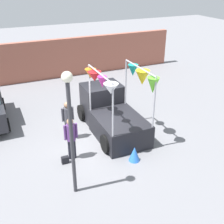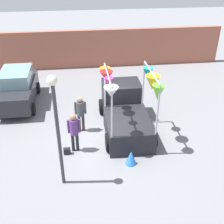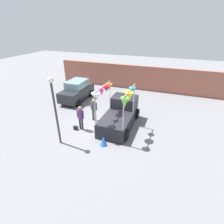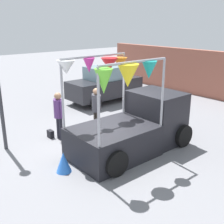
{
  "view_description": "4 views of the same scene",
  "coord_description": "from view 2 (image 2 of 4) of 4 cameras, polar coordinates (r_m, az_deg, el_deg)",
  "views": [
    {
      "loc": [
        -3.73,
        -9.8,
        6.55
      ],
      "look_at": [
        0.59,
        -0.12,
        1.24
      ],
      "focal_mm": 45.0,
      "sensor_mm": 36.0,
      "label": 1
    },
    {
      "loc": [
        -1.12,
        -10.36,
        7.31
      ],
      "look_at": [
        0.15,
        -0.31,
        1.39
      ],
      "focal_mm": 45.0,
      "sensor_mm": 36.0,
      "label": 2
    },
    {
      "loc": [
        4.14,
        -9.87,
        6.65
      ],
      "look_at": [
        0.58,
        -0.27,
        1.4
      ],
      "focal_mm": 28.0,
      "sensor_mm": 36.0,
      "label": 3
    },
    {
      "loc": [
        7.03,
        -5.59,
        4.1
      ],
      "look_at": [
        0.37,
        0.03,
        1.29
      ],
      "focal_mm": 45.0,
      "sensor_mm": 36.0,
      "label": 4
    }
  ],
  "objects": [
    {
      "name": "person_vendor",
      "position": [
        12.58,
        -6.42,
        0.29
      ],
      "size": [
        0.53,
        0.34,
        1.75
      ],
      "color": "#2D2823",
      "rests_on": "ground"
    },
    {
      "name": "street_lamp",
      "position": [
        8.95,
        -11.22,
        -1.37
      ],
      "size": [
        0.32,
        0.32,
        4.17
      ],
      "color": "#333338",
      "rests_on": "ground"
    },
    {
      "name": "person_customer",
      "position": [
        11.34,
        -7.71,
        -3.46
      ],
      "size": [
        0.53,
        0.34,
        1.75
      ],
      "color": "black",
      "rests_on": "ground"
    },
    {
      "name": "ground_plane",
      "position": [
        12.73,
        -0.87,
        -4.75
      ],
      "size": [
        60.0,
        60.0,
        0.0
      ],
      "primitive_type": "plane",
      "color": "slate"
    },
    {
      "name": "brick_boundary_wall",
      "position": [
        19.97,
        -3.77,
        12.72
      ],
      "size": [
        18.0,
        0.36,
        2.6
      ],
      "primitive_type": "cube",
      "color": "#9E5947",
      "rests_on": "ground"
    },
    {
      "name": "parked_car",
      "position": [
        15.68,
        -18.63,
        4.68
      ],
      "size": [
        1.88,
        4.0,
        1.88
      ],
      "color": "#26262B",
      "rests_on": "ground"
    },
    {
      "name": "vendor_truck",
      "position": [
        12.91,
        2.58,
        0.52
      ],
      "size": [
        2.47,
        4.16,
        3.13
      ],
      "color": "black",
      "rests_on": "ground"
    },
    {
      "name": "handbag",
      "position": [
        11.73,
        -9.12,
        -7.86
      ],
      "size": [
        0.28,
        0.16,
        0.28
      ],
      "primitive_type": "cube",
      "color": "black",
      "rests_on": "ground"
    },
    {
      "name": "folded_kite_bundle_azure",
      "position": [
        11.04,
        3.89,
        -9.22
      ],
      "size": [
        0.55,
        0.55,
        0.6
      ],
      "primitive_type": "cone",
      "rotation": [
        0.0,
        0.0,
        2.85
      ],
      "color": "blue",
      "rests_on": "ground"
    }
  ]
}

